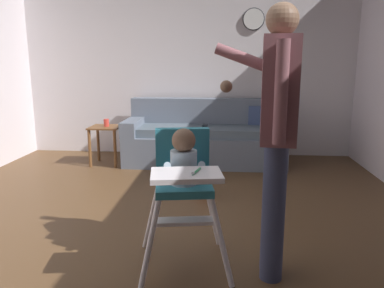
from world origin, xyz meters
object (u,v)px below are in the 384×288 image
Objects in this scene: sippy_cup at (106,123)px; wall_clock at (254,19)px; adult_standing at (276,129)px; toy_ball at (204,187)px; high_chair at (184,172)px; couch at (206,138)px; side_table at (106,137)px.

sippy_cup is 2.50m from wall_clock.
adult_standing is 9.76× the size of toy_ball.
couch is at bearing 170.65° from high_chair.
toy_ball is at bearing -65.61° from adult_standing.
wall_clock is (0.65, 3.23, 1.30)m from high_chair.
adult_standing reaches higher than high_chair.
couch is at bearing -73.49° from adult_standing.
high_chair is 9.52× the size of sippy_cup.
high_chair is 1.83× the size of side_table.
wall_clock reaches higher than couch.
wall_clock reaches higher than adult_standing.
sippy_cup is at bearing -161.71° from high_chair.
couch is 1.36m from sippy_cup.
wall_clock is (0.08, 3.29, 1.00)m from adult_standing.
adult_standing is at bearing -53.79° from side_table.
wall_clock reaches higher than toy_ball.
sippy_cup is (-1.31, 2.52, -0.08)m from high_chair.
toy_ball is 1.72× the size of sippy_cup.
toy_ball is 0.33× the size of side_table.
toy_ball is at bearing -39.46° from sippy_cup.
adult_standing reaches higher than toy_ball.
couch is 21.56× the size of sippy_cup.
side_table is (-1.32, 2.52, -0.27)m from high_chair.
high_chair is at bearing -92.77° from toy_ball.
adult_standing is at bearing -70.98° from toy_ball.
adult_standing is 3.23× the size of side_table.
adult_standing is (0.55, -2.81, 0.62)m from couch.
sippy_cup is (-1.37, 1.13, 0.48)m from toy_ball.
adult_standing is at bearing 75.45° from high_chair.
high_chair is 3.54m from wall_clock.
high_chair is 2.84m from sippy_cup.
couch is 1.28× the size of adult_standing.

